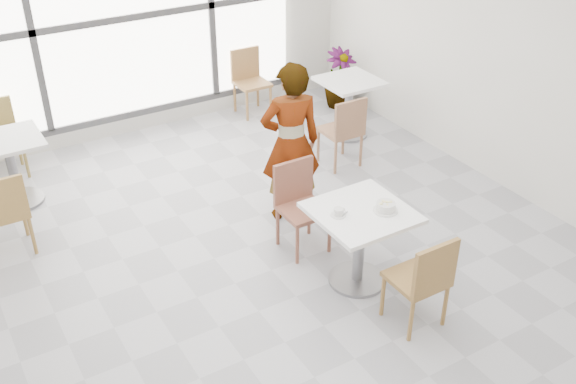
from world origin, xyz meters
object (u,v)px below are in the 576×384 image
person (291,143)px  bg_chair_left_near (4,210)px  oatmeal_bowl (386,207)px  bg_chair_right_far (249,77)px  main_table (360,233)px  chair_near (424,277)px  plant_right (340,78)px  bg_table_left (11,162)px  bg_table_right (349,99)px  chair_far (299,200)px  coffee_cup (339,212)px  bg_chair_right_near (345,128)px

person → bg_chair_left_near: size_ratio=1.92×
oatmeal_bowl → bg_chair_right_far: 4.00m
main_table → bg_chair_left_near: bg_chair_left_near is taller
chair_near → plant_right: size_ratio=1.07×
oatmeal_bowl → main_table: bearing=148.0°
bg_table_left → bg_table_right: 4.02m
oatmeal_bowl → bg_table_right: size_ratio=0.28×
oatmeal_bowl → chair_near: bearing=-97.8°
oatmeal_bowl → bg_chair_right_far: bg_chair_right_far is taller
plant_right → oatmeal_bowl: bearing=-119.4°
person → bg_chair_right_far: size_ratio=1.92×
chair_far → plant_right: size_ratio=1.07×
main_table → bg_table_right: 3.01m
oatmeal_bowl → bg_table_right: oatmeal_bowl is taller
coffee_cup → bg_table_right: (1.88, 2.46, -0.29)m
person → chair_near: bearing=106.2°
bg_chair_right_near → plant_right: bearing=-123.2°
main_table → bg_table_left: 3.78m
plant_right → bg_table_left: bearing=-175.7°
chair_near → bg_chair_right_near: same height
coffee_cup → bg_chair_left_near: 3.09m
chair_far → bg_chair_right_near: (1.28, 1.07, 0.00)m
bg_chair_left_near → person: bearing=163.7°
chair_near → coffee_cup: bearing=-69.4°
chair_near → bg_chair_right_far: 4.63m
chair_near → bg_chair_right_near: 2.78m
main_table → bg_chair_left_near: 3.27m
main_table → oatmeal_bowl: (0.17, -0.11, 0.27)m
oatmeal_bowl → bg_table_left: (-2.49, 3.10, -0.31)m
main_table → bg_chair_right_near: (1.13, 1.83, -0.02)m
plant_right → main_table: bearing=-122.4°
chair_near → oatmeal_bowl: bearing=-97.8°
bg_table_left → plant_right: plant_right is taller
main_table → chair_near: (0.09, -0.74, -0.02)m
chair_far → bg_chair_right_near: 1.67m
chair_far → chair_near: bearing=-81.2°
chair_near → bg_table_left: size_ratio=1.16×
chair_far → coffee_cup: size_ratio=5.47×
chair_near → bg_chair_right_near: bearing=-112.1°
bg_table_right → coffee_cup: bearing=-127.4°
chair_far → bg_chair_right_far: same height
bg_table_left → bg_chair_right_near: bearing=-18.5°
main_table → bg_table_right: same height
bg_table_right → bg_chair_right_far: bg_chair_right_far is taller
oatmeal_bowl → bg_table_left: size_ratio=0.28×
bg_chair_left_near → oatmeal_bowl: bearing=142.2°
bg_chair_right_far → chair_far: bearing=-109.8°
bg_table_left → bg_chair_right_far: 3.36m
chair_far → bg_chair_right_far: 3.23m
chair_far → person: (0.20, 0.49, 0.33)m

